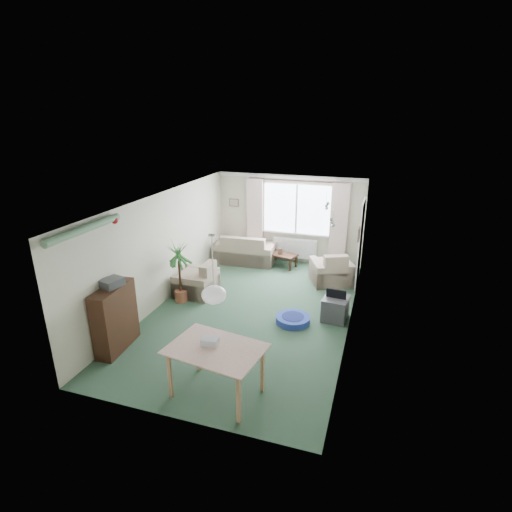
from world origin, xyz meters
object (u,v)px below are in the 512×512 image
(sofa, at_px, (245,248))
(armchair_left, at_px, (196,278))
(tv_cube, at_px, (335,309))
(coffee_table, at_px, (282,260))
(bookshelf, at_px, (115,318))
(pet_bed, at_px, (293,319))
(armchair_corner, at_px, (331,267))
(dining_table, at_px, (217,372))
(houseplant, at_px, (180,272))

(sofa, distance_m, armchair_left, 2.31)
(armchair_left, bearing_deg, tv_cube, 85.80)
(coffee_table, distance_m, tv_cube, 3.06)
(bookshelf, xyz_separation_m, pet_bed, (2.76, 1.83, -0.52))
(tv_cube, relative_size, pet_bed, 0.78)
(armchair_corner, distance_m, tv_cube, 1.87)
(dining_table, xyz_separation_m, pet_bed, (0.59, 2.43, -0.32))
(coffee_table, relative_size, tv_cube, 1.53)
(armchair_left, height_order, bookshelf, bookshelf)
(coffee_table, relative_size, dining_table, 0.65)
(tv_cube, bearing_deg, houseplant, -171.25)
(armchair_corner, xyz_separation_m, pet_bed, (-0.43, -2.23, -0.34))
(armchair_left, xyz_separation_m, tv_cube, (3.20, -0.24, -0.15))
(armchair_corner, xyz_separation_m, houseplant, (-3.01, -2.05, 0.28))
(houseplant, xyz_separation_m, tv_cube, (3.35, 0.22, -0.45))
(coffee_table, distance_m, bookshelf, 5.07)
(bookshelf, bearing_deg, armchair_corner, 47.66)
(dining_table, bearing_deg, tv_cube, 64.18)
(coffee_table, height_order, pet_bed, coffee_table)
(sofa, bearing_deg, armchair_corner, 160.15)
(armchair_left, relative_size, pet_bed, 1.29)
(sofa, height_order, armchair_corner, armchair_corner)
(armchair_left, bearing_deg, bookshelf, -7.73)
(coffee_table, height_order, dining_table, dining_table)
(coffee_table, height_order, bookshelf, bookshelf)
(bookshelf, relative_size, houseplant, 0.85)
(bookshelf, bearing_deg, tv_cube, 28.05)
(sofa, distance_m, dining_table, 5.54)
(armchair_left, height_order, dining_table, armchair_left)
(armchair_left, xyz_separation_m, bookshelf, (-0.34, -2.47, 0.20))
(coffee_table, xyz_separation_m, tv_cube, (1.76, -2.51, 0.06))
(armchair_left, xyz_separation_m, dining_table, (1.83, -3.07, -0.00))
(sofa, relative_size, dining_table, 1.29)
(sofa, distance_m, tv_cube, 3.77)
(coffee_table, bearing_deg, pet_bed, -71.26)
(armchair_left, height_order, houseplant, houseplant)
(armchair_left, distance_m, houseplant, 0.57)
(armchair_left, relative_size, tv_cube, 1.66)
(bookshelf, bearing_deg, armchair_left, 78.05)
(armchair_left, relative_size, houseplant, 0.63)
(armchair_left, bearing_deg, dining_table, 30.92)
(pet_bed, bearing_deg, sofa, 124.77)
(coffee_table, height_order, tv_cube, tv_cube)
(sofa, distance_m, coffee_table, 1.06)
(armchair_left, distance_m, dining_table, 3.58)
(houseplant, bearing_deg, pet_bed, -3.94)
(sofa, height_order, armchair_left, sofa)
(armchair_corner, relative_size, coffee_table, 1.13)
(tv_cube, height_order, pet_bed, tv_cube)
(sofa, height_order, pet_bed, sofa)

